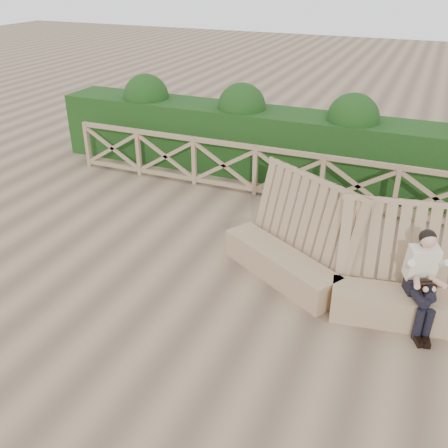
% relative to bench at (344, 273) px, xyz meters
% --- Properties ---
extents(ground, '(60.00, 60.00, 0.00)m').
position_rel_bench_xyz_m(ground, '(-1.76, -0.54, -0.40)').
color(ground, brown).
rests_on(ground, ground).
extents(bench, '(4.14, 1.77, 1.59)m').
position_rel_bench_xyz_m(bench, '(0.00, 0.00, 0.00)').
color(bench, '#977356').
rests_on(bench, ground).
extents(woman, '(0.56, 0.87, 1.40)m').
position_rel_bench_xyz_m(woman, '(1.04, -0.23, 0.35)').
color(woman, black).
rests_on(woman, ground).
extents(guardrail, '(10.10, 0.09, 1.10)m').
position_rel_bench_xyz_m(guardrail, '(-1.76, 2.96, 0.15)').
color(guardrail, '#7E6549').
rests_on(guardrail, ground).
extents(hedge, '(12.00, 1.20, 1.50)m').
position_rel_bench_xyz_m(hedge, '(-1.76, 4.16, 0.35)').
color(hedge, black).
rests_on(hedge, ground).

